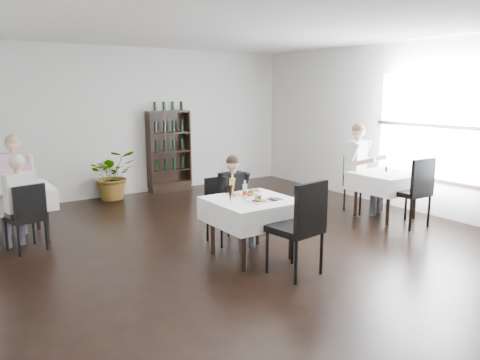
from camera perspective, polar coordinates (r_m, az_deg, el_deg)
name	(u,v)px	position (r m, az deg, el deg)	size (l,w,h in m)	color
room_shell	(271,141)	(6.04, 3.76, 4.78)	(9.00, 9.00, 9.00)	black
window_right	(433,129)	(8.61, 22.51, 5.79)	(0.06, 2.30, 1.85)	white
wine_shelf	(169,152)	(10.11, -8.63, 3.41)	(0.90, 0.28, 1.75)	black
main_table	(251,210)	(6.03, 1.40, -3.72)	(1.03, 1.03, 0.77)	black
left_table	(15,198)	(7.48, -25.70, -1.94)	(0.98, 0.98, 0.77)	black
right_table	(386,182)	(8.28, 17.35, -0.20)	(0.98, 0.98, 0.77)	black
potted_tree	(113,175)	(9.58, -15.20, 0.62)	(0.90, 0.78, 1.00)	#20581E
main_chair_far	(222,205)	(6.68, -2.19, -3.09)	(0.43, 0.44, 0.92)	black
main_chair_near	(301,222)	(5.43, 7.46, -5.15)	(0.58, 0.59, 1.14)	black
left_chair_far	(7,192)	(8.21, -26.54, -1.31)	(0.46, 0.46, 1.00)	black
left_chair_near	(27,213)	(6.85, -24.53, -3.71)	(0.52, 0.52, 0.93)	black
right_chair_far	(358,180)	(8.61, 14.19, 0.04)	(0.49, 0.49, 1.00)	black
right_chair_near	(415,188)	(7.83, 20.51, -0.89)	(0.53, 0.53, 1.12)	black
diner_main	(236,194)	(6.47, -0.55, -1.67)	(0.50, 0.52, 1.27)	#3A3A41
diner_left_far	(14,175)	(7.96, -25.80, 0.50)	(0.62, 0.66, 1.48)	#3A3A41
diner_left_near	(18,195)	(6.88, -25.46, -1.63)	(0.55, 0.58, 1.34)	#3A3A41
diner_right_far	(361,161)	(8.50, 14.55, 2.26)	(0.67, 0.71, 1.58)	#3A3A41
plate_far	(251,195)	(6.17, 1.30, -1.80)	(0.28, 0.28, 0.07)	white
plate_near	(258,201)	(5.84, 2.22, -2.52)	(0.28, 0.28, 0.07)	white
pilsner_dark	(230,194)	(5.79, -1.20, -1.66)	(0.06, 0.06, 0.28)	black
pilsner_lager	(232,188)	(5.98, -0.93, -1.03)	(0.08, 0.08, 0.33)	gold
coke_bottle	(245,192)	(5.98, 0.60, -1.41)	(0.06, 0.06, 0.24)	silver
napkin_cutlery	(274,199)	(5.97, 4.22, -2.35)	(0.18, 0.19, 0.02)	black
pepper_mill	(386,169)	(8.38, 17.40, 1.31)	(0.04, 0.04, 0.10)	black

